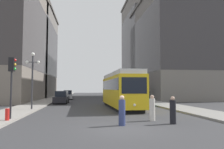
{
  "coord_description": "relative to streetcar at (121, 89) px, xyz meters",
  "views": [
    {
      "loc": [
        -2.14,
        -11.72,
        2.19
      ],
      "look_at": [
        0.59,
        9.22,
        3.54
      ],
      "focal_mm": 34.96,
      "sensor_mm": 36.0,
      "label": 1
    }
  ],
  "objects": [
    {
      "name": "ground_plane",
      "position": [
        -1.98,
        -12.41,
        -2.1
      ],
      "size": [
        200.0,
        200.0,
        0.0
      ],
      "primitive_type": "plane",
      "color": "#38383A"
    },
    {
      "name": "sidewalk_left",
      "position": [
        -10.32,
        27.59,
        -2.03
      ],
      "size": [
        3.46,
        120.0,
        0.15
      ],
      "primitive_type": "cube",
      "color": "gray",
      "rests_on": "ground"
    },
    {
      "name": "sidewalk_right",
      "position": [
        6.36,
        27.59,
        -2.03
      ],
      "size": [
        3.46,
        120.0,
        0.15
      ],
      "primitive_type": "cube",
      "color": "gray",
      "rests_on": "ground"
    },
    {
      "name": "streetcar",
      "position": [
        0.0,
        0.0,
        0.0
      ],
      "size": [
        2.9,
        12.35,
        3.89
      ],
      "rotation": [
        0.0,
        0.0,
        0.02
      ],
      "color": "black",
      "rests_on": "ground"
    },
    {
      "name": "transit_bus",
      "position": [
        3.21,
        16.51,
        -0.15
      ],
      "size": [
        2.94,
        12.82,
        3.45
      ],
      "rotation": [
        0.0,
        0.0,
        0.03
      ],
      "color": "black",
      "rests_on": "ground"
    },
    {
      "name": "parked_car_left_near",
      "position": [
        -7.3,
        20.88,
        -1.26
      ],
      "size": [
        2.09,
        4.67,
        1.82
      ],
      "rotation": [
        0.0,
        0.0,
        0.06
      ],
      "color": "black",
      "rests_on": "ground"
    },
    {
      "name": "parked_car_left_mid",
      "position": [
        -7.29,
        8.41,
        -1.26
      ],
      "size": [
        2.03,
        4.62,
        1.82
      ],
      "rotation": [
        0.0,
        0.0,
        -0.04
      ],
      "color": "black",
      "rests_on": "ground"
    },
    {
      "name": "parked_car_right_far",
      "position": [
        3.33,
        3.53,
        -1.26
      ],
      "size": [
        1.95,
        4.88,
        1.82
      ],
      "rotation": [
        0.0,
        0.0,
        3.12
      ],
      "color": "black",
      "rests_on": "ground"
    },
    {
      "name": "pedestrian_crossing_near",
      "position": [
        1.37,
        -11.14,
        -1.31
      ],
      "size": [
        0.38,
        0.38,
        1.7
      ],
      "rotation": [
        0.0,
        0.0,
        1.06
      ],
      "color": "black",
      "rests_on": "ground"
    },
    {
      "name": "pedestrian_crossing_far",
      "position": [
        -1.85,
        -11.32,
        -1.27
      ],
      "size": [
        0.4,
        0.4,
        1.78
      ],
      "rotation": [
        0.0,
        0.0,
        4.18
      ],
      "color": "navy",
      "rests_on": "ground"
    },
    {
      "name": "pedestrian_on_sidewalk",
      "position": [
        0.52,
        -9.68,
        -1.29
      ],
      "size": [
        0.39,
        0.39,
        1.75
      ],
      "rotation": [
        0.0,
        0.0,
        3.29
      ],
      "color": "beige",
      "rests_on": "ground"
    },
    {
      "name": "traffic_light_near_left",
      "position": [
        -8.98,
        -8.59,
        1.24
      ],
      "size": [
        0.47,
        0.36,
        4.14
      ],
      "color": "#232328",
      "rests_on": "sidewalk_left"
    },
    {
      "name": "lamp_post_left_near",
      "position": [
        -9.19,
        -1.61,
        1.75
      ],
      "size": [
        1.41,
        0.36,
        5.65
      ],
      "color": "#333338",
      "rests_on": "sidewalk_left"
    },
    {
      "name": "fire_hydrant",
      "position": [
        -8.96,
        -9.3,
        -1.58
      ],
      "size": [
        0.26,
        0.26,
        0.75
      ],
      "primitive_type": "cylinder",
      "color": "red",
      "rests_on": "sidewalk_left"
    },
    {
      "name": "building_left_corner",
      "position": [
        -17.76,
        32.67,
        9.21
      ],
      "size": [
        12.02,
        20.47,
        21.98
      ],
      "color": "slate",
      "rests_on": "ground"
    },
    {
      "name": "building_left_midblock",
      "position": [
        -17.1,
        15.0,
        8.86
      ],
      "size": [
        10.71,
        20.32,
        21.31
      ],
      "color": "slate",
      "rests_on": "ground"
    },
    {
      "name": "building_right_corner",
      "position": [
        15.58,
        35.68,
        12.11
      ],
      "size": [
        15.59,
        19.1,
        27.58
      ],
      "color": "slate",
      "rests_on": "ground"
    },
    {
      "name": "building_right_midblock",
      "position": [
        15.67,
        20.4,
        8.87
      ],
      "size": [
        15.78,
        22.85,
        21.33
      ],
      "color": "slate",
      "rests_on": "ground"
    }
  ]
}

